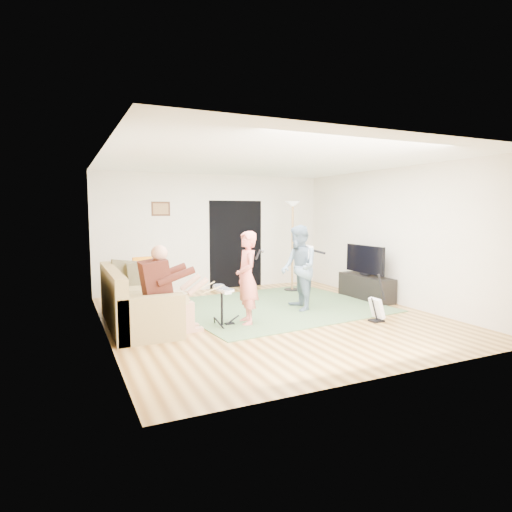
{
  "coord_description": "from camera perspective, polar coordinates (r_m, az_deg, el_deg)",
  "views": [
    {
      "loc": [
        -3.33,
        -6.58,
        1.85
      ],
      "look_at": [
        -0.15,
        0.3,
        1.05
      ],
      "focal_mm": 30.0,
      "sensor_mm": 36.0,
      "label": 1
    }
  ],
  "objects": [
    {
      "name": "drum_kit",
      "position": [
        6.95,
        -4.57,
        -7.02
      ],
      "size": [
        0.35,
        0.63,
        0.65
      ],
      "color": "black",
      "rests_on": "floor"
    },
    {
      "name": "doorway",
      "position": [
        10.36,
        -2.7,
        1.58
      ],
      "size": [
        2.1,
        0.0,
        2.1
      ],
      "primitive_type": "plane",
      "rotation": [
        1.57,
        0.0,
        0.0
      ],
      "color": "black",
      "rests_on": "walls"
    },
    {
      "name": "picture_frame",
      "position": [
        9.79,
        -12.59,
        6.16
      ],
      "size": [
        0.42,
        0.03,
        0.32
      ],
      "primitive_type": "cube",
      "color": "#3F2314",
      "rests_on": "walls"
    },
    {
      "name": "guitar_held",
      "position": [
        8.06,
        6.97,
        0.52
      ],
      "size": [
        0.24,
        0.61,
        0.26
      ],
      "primitive_type": null,
      "rotation": [
        0.0,
        0.0,
        -0.21
      ],
      "color": "white",
      "rests_on": "guitarist"
    },
    {
      "name": "dining_chair",
      "position": [
        8.78,
        -14.5,
        -4.12
      ],
      "size": [
        0.45,
        0.47,
        0.94
      ],
      "rotation": [
        0.0,
        0.0,
        0.16
      ],
      "color": "tan",
      "rests_on": "floor"
    },
    {
      "name": "television",
      "position": [
        9.2,
        14.31,
        -0.41
      ],
      "size": [
        0.06,
        1.15,
        0.58
      ],
      "primitive_type": "cube",
      "color": "black",
      "rests_on": "tv_cabinet"
    },
    {
      "name": "torchiere_lamp",
      "position": [
        9.89,
        4.9,
        3.5
      ],
      "size": [
        0.37,
        0.37,
        2.07
      ],
      "color": "black",
      "rests_on": "floor"
    },
    {
      "name": "microphone",
      "position": [
        7.01,
        0.27,
        0.2
      ],
      "size": [
        0.06,
        0.06,
        0.24
      ],
      "primitive_type": null,
      "color": "black",
      "rests_on": "singer"
    },
    {
      "name": "sofa",
      "position": [
        7.25,
        -16.17,
        -6.48
      ],
      "size": [
        0.95,
        2.31,
        0.94
      ],
      "color": "#99814C",
      "rests_on": "floor"
    },
    {
      "name": "guitar_spare",
      "position": [
        7.49,
        15.84,
        -6.69
      ],
      "size": [
        0.29,
        0.26,
        0.81
      ],
      "color": "black",
      "rests_on": "floor"
    },
    {
      "name": "floor",
      "position": [
        7.6,
        2.02,
        -8.07
      ],
      "size": [
        6.0,
        6.0,
        0.0
      ],
      "primitive_type": "plane",
      "color": "brown",
      "rests_on": "ground"
    },
    {
      "name": "walls",
      "position": [
        7.39,
        2.06,
        2.14
      ],
      "size": [
        5.5,
        6.0,
        2.7
      ],
      "primitive_type": null,
      "color": "beige",
      "rests_on": "floor"
    },
    {
      "name": "drummer",
      "position": [
        6.66,
        -11.69,
        -5.59
      ],
      "size": [
        0.88,
        0.49,
        1.35
      ],
      "color": "#4A1D15",
      "rests_on": "sofa"
    },
    {
      "name": "area_rug",
      "position": [
        8.4,
        2.68,
        -6.66
      ],
      "size": [
        4.02,
        3.58,
        0.02
      ],
      "primitive_type": "cube",
      "rotation": [
        0.0,
        0.0,
        0.1
      ],
      "color": "#49673F",
      "rests_on": "floor"
    },
    {
      "name": "ceiling",
      "position": [
        7.42,
        2.1,
        12.59
      ],
      "size": [
        6.0,
        6.0,
        0.0
      ],
      "primitive_type": "plane",
      "rotation": [
        3.14,
        0.0,
        0.0
      ],
      "color": "white",
      "rests_on": "walls"
    },
    {
      "name": "guitarist",
      "position": [
        7.99,
        5.73,
        -1.58
      ],
      "size": [
        0.74,
        0.88,
        1.59
      ],
      "primitive_type": "imported",
      "rotation": [
        0.0,
        0.0,
        -1.77
      ],
      "color": "slate",
      "rests_on": "floor"
    },
    {
      "name": "tv_cabinet",
      "position": [
        9.32,
        14.46,
        -4.06
      ],
      "size": [
        0.4,
        1.4,
        0.5
      ],
      "primitive_type": "cube",
      "color": "black",
      "rests_on": "floor"
    },
    {
      "name": "singer",
      "position": [
        6.98,
        -1.22,
        -2.94
      ],
      "size": [
        0.45,
        0.61,
        1.53
      ],
      "primitive_type": "imported",
      "rotation": [
        0.0,
        0.0,
        -1.74
      ],
      "color": "#EA7165",
      "rests_on": "floor"
    },
    {
      "name": "window_blinds",
      "position": [
        6.81,
        -19.85,
        3.14
      ],
      "size": [
        0.0,
        2.05,
        2.05
      ],
      "primitive_type": "plane",
      "rotation": [
        1.57,
        0.0,
        1.57
      ],
      "color": "olive",
      "rests_on": "walls"
    }
  ]
}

